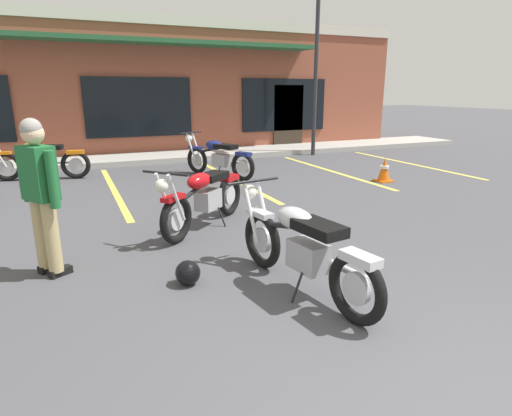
# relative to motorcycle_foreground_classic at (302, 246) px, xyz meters

# --- Properties ---
(ground_plane) EXTENTS (80.00, 80.00, 0.00)m
(ground_plane) POSITION_rel_motorcycle_foreground_classic_xyz_m (0.05, 1.46, -0.46)
(ground_plane) COLOR #47474C
(sidewalk_kerb) EXTENTS (22.00, 1.80, 0.14)m
(sidewalk_kerb) POSITION_rel_motorcycle_foreground_classic_xyz_m (0.05, 8.98, -0.39)
(sidewalk_kerb) COLOR #A8A59E
(sidewalk_kerb) RESTS_ON ground_plane
(brick_storefront_building) EXTENTS (17.97, 7.04, 4.04)m
(brick_storefront_building) POSITION_rel_motorcycle_foreground_classic_xyz_m (0.06, 12.74, 1.56)
(brick_storefront_building) COLOR brown
(brick_storefront_building) RESTS_ON ground_plane
(painted_stall_lines) EXTENTS (12.99, 4.80, 0.01)m
(painted_stall_lines) POSITION_rel_motorcycle_foreground_classic_xyz_m (0.05, 5.38, -0.46)
(painted_stall_lines) COLOR #DBCC4C
(painted_stall_lines) RESTS_ON ground_plane
(motorcycle_foreground_classic) EXTENTS (0.75, 2.10, 0.98)m
(motorcycle_foreground_classic) POSITION_rel_motorcycle_foreground_classic_xyz_m (0.00, 0.00, 0.00)
(motorcycle_foreground_classic) COLOR black
(motorcycle_foreground_classic) RESTS_ON ground_plane
(motorcycle_black_cruiser) EXTENTS (1.72, 1.57, 0.98)m
(motorcycle_black_cruiser) POSITION_rel_motorcycle_foreground_classic_xyz_m (-0.28, 2.30, 0.00)
(motorcycle_black_cruiser) COLOR black
(motorcycle_black_cruiser) RESTS_ON ground_plane
(motorcycle_silver_naked) EXTENTS (1.23, 1.93, 0.98)m
(motorcycle_silver_naked) POSITION_rel_motorcycle_foreground_classic_xyz_m (1.13, 5.79, 0.00)
(motorcycle_silver_naked) COLOR black
(motorcycle_silver_naked) RESTS_ON ground_plane
(motorcycle_blue_standard) EXTENTS (2.08, 0.81, 0.98)m
(motorcycle_blue_standard) POSITION_rel_motorcycle_foreground_classic_xyz_m (-2.59, 7.08, 0.00)
(motorcycle_blue_standard) COLOR black
(motorcycle_blue_standard) RESTS_ON ground_plane
(person_in_shorts_foreground) EXTENTS (0.42, 0.56, 1.68)m
(person_in_shorts_foreground) POSITION_rel_motorcycle_foreground_classic_xyz_m (-2.29, 1.42, 0.49)
(person_in_shorts_foreground) COLOR black
(person_in_shorts_foreground) RESTS_ON ground_plane
(helmet_on_pavement) EXTENTS (0.26, 0.26, 0.26)m
(helmet_on_pavement) POSITION_rel_motorcycle_foreground_classic_xyz_m (-1.00, 0.57, -0.33)
(helmet_on_pavement) COLOR black
(helmet_on_pavement) RESTS_ON ground_plane
(traffic_cone) EXTENTS (0.34, 0.34, 0.53)m
(traffic_cone) POSITION_rel_motorcycle_foreground_classic_xyz_m (4.28, 3.84, -0.20)
(traffic_cone) COLOR orange
(traffic_cone) RESTS_ON ground_plane
(parking_lot_lamp_post) EXTENTS (0.24, 0.76, 5.13)m
(parking_lot_lamp_post) POSITION_rel_motorcycle_foreground_classic_xyz_m (4.93, 7.77, 2.85)
(parking_lot_lamp_post) COLOR #2D2D33
(parking_lot_lamp_post) RESTS_ON ground_plane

